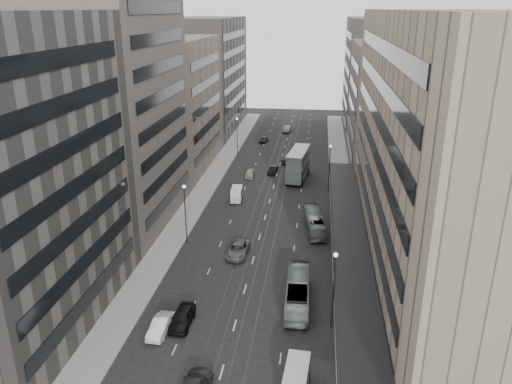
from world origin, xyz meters
The scene contains 27 objects.
ground centered at (0.00, 0.00, 0.00)m, with size 220.00×220.00×0.00m, color black.
sidewalk_right centered at (12.00, 37.50, 0.07)m, with size 4.00×125.00×0.15m, color gray.
sidewalk_left centered at (-12.00, 37.50, 0.07)m, with size 4.00×125.00×0.15m, color gray.
department_store centered at (21.45, 8.00, 14.95)m, with size 19.20×60.00×30.00m.
building_right_mid centered at (21.50, 52.00, 12.00)m, with size 15.00×28.00×24.00m, color #4F4944.
building_right_far centered at (21.50, 82.00, 14.00)m, with size 15.00×32.00×28.00m, color #615C57.
building_left_b centered at (-21.50, 19.00, 17.00)m, with size 15.00×26.00×34.00m, color #4F4944.
building_left_c centered at (-21.50, 46.00, 12.50)m, with size 15.00×28.00×25.00m, color gray.
building_left_d centered at (-21.50, 79.00, 14.00)m, with size 15.00×38.00×28.00m, color #615C57.
lamp_right_near centered at (9.70, -5.00, 5.20)m, with size 0.44×0.44×8.32m.
lamp_right_far centered at (9.70, 35.00, 5.20)m, with size 0.44×0.44×8.32m.
lamp_left_near centered at (-9.70, 12.00, 5.20)m, with size 0.44×0.44×8.32m.
lamp_left_far centered at (-9.70, 55.00, 5.20)m, with size 0.44×0.44×8.32m.
bus_near centered at (6.09, -1.21, 1.45)m, with size 2.43×10.38×2.89m, color gray.
bus_far centered at (7.50, 18.10, 1.33)m, with size 2.24×9.58×2.67m, color gray.
double_decker centered at (4.09, 40.83, 3.02)m, with size 4.18×10.52×5.60m.
vw_microbus centered at (6.63, -14.56, 1.38)m, with size 2.38×4.72×2.48m.
panel_van centered at (-5.43, 28.12, 1.30)m, with size 2.05×3.84×2.35m.
sedan_0 centered at (-5.28, -6.54, 0.84)m, with size 1.98×4.91×1.67m, color black.
sedan_1 centered at (-7.06, -8.07, 0.74)m, with size 1.56×4.46×1.47m, color white.
sedan_2 centered at (-2.14, 9.17, 0.76)m, with size 2.53×5.49×1.52m, color #545557.
sedan_4 centered at (-5.03, 40.90, 0.71)m, with size 1.68×4.17×1.42m, color #A09885.
sedan_5 centered at (-0.93, 43.72, 0.66)m, with size 1.40×4.02×1.32m, color black.
sedan_6 centered at (3.57, 48.38, 0.67)m, with size 2.24×4.85×1.35m, color silver.
sedan_7 centered at (1.57, 51.74, 0.80)m, with size 2.24×5.50×1.60m, color #525254.
sedan_8 centered at (-5.24, 67.30, 0.68)m, with size 1.60×3.98×1.36m, color #28282A.
sedan_9 centered at (-0.38, 78.82, 0.80)m, with size 1.70×4.88×1.61m, color gray.
Camera 1 is at (7.54, -48.02, 30.16)m, focal length 35.00 mm.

